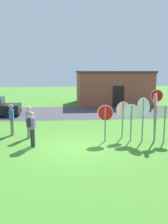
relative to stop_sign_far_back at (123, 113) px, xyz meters
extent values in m
plane|color=#47842D|center=(-2.62, -1.43, -1.35)|extent=(80.00, 80.00, 0.00)
cube|color=#424247|center=(-2.62, 7.96, -1.35)|extent=(60.00, 6.40, 0.01)
cube|color=brown|center=(2.17, 13.12, 0.29)|extent=(7.43, 5.46, 3.28)
cube|color=#383333|center=(2.17, 13.12, 2.03)|extent=(7.63, 5.66, 0.20)
cube|color=black|center=(2.17, 10.37, -0.30)|extent=(1.10, 0.08, 2.10)
cylinder|color=black|center=(-7.45, 7.95, -1.03)|extent=(0.64, 0.23, 0.64)
cylinder|color=black|center=(-7.41, 6.15, -1.03)|extent=(0.64, 0.23, 0.64)
cylinder|color=slate|center=(0.00, 0.00, -0.39)|extent=(0.10, 0.18, 1.92)
cylinder|color=white|center=(0.00, 0.00, 0.25)|extent=(0.77, 0.20, 0.77)
cylinder|color=#B70F14|center=(0.00, 0.01, 0.25)|extent=(0.71, 0.19, 0.72)
cylinder|color=slate|center=(-1.04, -0.52, -0.44)|extent=(0.08, 0.08, 1.82)
cylinder|color=white|center=(-1.04, -0.52, 0.13)|extent=(0.80, 0.17, 0.81)
cylinder|color=#B70F14|center=(-1.04, -0.53, 0.13)|extent=(0.74, 0.16, 0.75)
cylinder|color=slate|center=(0.84, -0.77, -0.25)|extent=(0.09, 0.09, 2.20)
cylinder|color=white|center=(0.84, -0.77, 0.48)|extent=(0.37, 0.83, 0.90)
cylinder|color=#B70F14|center=(0.85, -0.76, 0.48)|extent=(0.35, 0.77, 0.84)
cylinder|color=slate|center=(1.63, -0.46, -0.05)|extent=(0.07, 0.07, 2.60)
cylinder|color=white|center=(1.63, -0.46, 0.97)|extent=(0.65, 0.02, 0.65)
cylinder|color=#B70F14|center=(1.63, -0.47, 0.97)|extent=(0.61, 0.02, 0.60)
cylinder|color=slate|center=(1.96, -0.84, -0.44)|extent=(0.09, 0.09, 1.82)
cylinder|color=white|center=(1.96, -0.84, 0.20)|extent=(0.60, 0.30, 0.66)
cylinder|color=#B70F14|center=(1.96, -0.84, 0.20)|extent=(0.56, 0.28, 0.61)
cylinder|color=slate|center=(0.30, -0.55, -0.42)|extent=(0.07, 0.07, 1.86)
cylinder|color=white|center=(0.30, -0.55, 0.16)|extent=(0.83, 0.03, 0.83)
cylinder|color=#B70F14|center=(0.30, -0.54, 0.16)|extent=(0.77, 0.04, 0.77)
cylinder|color=slate|center=(1.38, -0.92, -0.14)|extent=(0.16, 0.08, 2.43)
cylinder|color=white|center=(1.38, -0.92, 0.80)|extent=(0.09, 0.67, 0.67)
cylinder|color=#B70F14|center=(1.39, -0.92, 0.80)|extent=(0.09, 0.62, 0.62)
cylinder|color=#7A6B56|center=(-5.00, 0.57, -0.91)|extent=(0.14, 0.14, 0.88)
cylinder|color=#7A6B56|center=(-5.03, 0.35, -0.91)|extent=(0.14, 0.14, 0.88)
cube|color=#9E7AB2|center=(-5.01, 0.46, -0.18)|extent=(0.27, 0.39, 0.58)
cylinder|color=#9E7AB2|center=(-4.98, 0.70, -0.20)|extent=(0.09, 0.09, 0.52)
cylinder|color=#9E7AB2|center=(-5.05, 0.23, -0.20)|extent=(0.09, 0.09, 0.52)
sphere|color=tan|center=(-5.01, 0.46, 0.23)|extent=(0.21, 0.21, 0.21)
cylinder|color=beige|center=(-5.01, 0.46, 0.29)|extent=(0.32, 0.31, 0.02)
cylinder|color=beige|center=(-5.01, 0.46, 0.34)|extent=(0.19, 0.19, 0.09)
cylinder|color=#2D2D33|center=(-4.69, -0.97, -0.91)|extent=(0.14, 0.14, 0.88)
cylinder|color=#2D2D33|center=(-4.59, -1.16, -0.91)|extent=(0.14, 0.14, 0.88)
cube|color=#9E7AB2|center=(-4.64, -1.07, -0.18)|extent=(0.35, 0.42, 0.58)
cylinder|color=#9E7AB2|center=(-4.74, -0.85, -0.20)|extent=(0.09, 0.09, 0.52)
cylinder|color=#9E7AB2|center=(-4.54, -1.28, -0.20)|extent=(0.09, 0.09, 0.52)
sphere|color=tan|center=(-4.64, -1.07, 0.23)|extent=(0.21, 0.21, 0.21)
cube|color=#232328|center=(-4.79, -1.14, -0.16)|extent=(0.24, 0.29, 0.40)
cylinder|color=#7A6B56|center=(-6.04, 1.22, -0.91)|extent=(0.14, 0.14, 0.88)
cylinder|color=#7A6B56|center=(-6.04, 1.00, -0.91)|extent=(0.14, 0.14, 0.88)
cube|color=#3860B7|center=(-6.04, 1.11, -0.18)|extent=(0.23, 0.37, 0.58)
cylinder|color=#3860B7|center=(-6.05, 1.35, -0.20)|extent=(0.09, 0.09, 0.52)
cylinder|color=#3860B7|center=(-6.03, 0.87, -0.20)|extent=(0.09, 0.09, 0.52)
sphere|color=#9E7051|center=(-6.04, 1.11, 0.23)|extent=(0.21, 0.21, 0.21)
cylinder|color=gray|center=(-6.04, 1.11, 0.29)|extent=(0.32, 0.32, 0.02)
cylinder|color=gray|center=(-6.04, 1.11, 0.34)|extent=(0.19, 0.19, 0.09)
camera|label=1|loc=(-3.17, -12.32, 2.32)|focal=38.53mm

